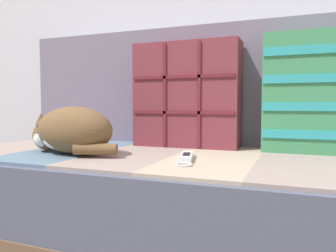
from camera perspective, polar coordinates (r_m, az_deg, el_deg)
name	(u,v)px	position (r m, az deg, el deg)	size (l,w,h in m)	color
couch	(180,210)	(1.21, 2.02, -14.34)	(1.74, 0.80, 0.41)	brown
sofa_backrest	(204,86)	(1.47, 6.32, 6.92)	(1.71, 0.14, 0.51)	slate
throw_pillow_quilted	(187,95)	(1.34, 3.30, 5.39)	(0.43, 0.14, 0.42)	brown
throw_pillow_striped	(319,93)	(1.28, 24.86, 5.24)	(0.38, 0.14, 0.42)	#3D8956
sleeping_cat	(69,131)	(1.19, -16.82, -0.89)	(0.38, 0.24, 0.17)	brown
game_remote_near	(187,157)	(1.02, 3.25, -5.46)	(0.09, 0.21, 0.02)	white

